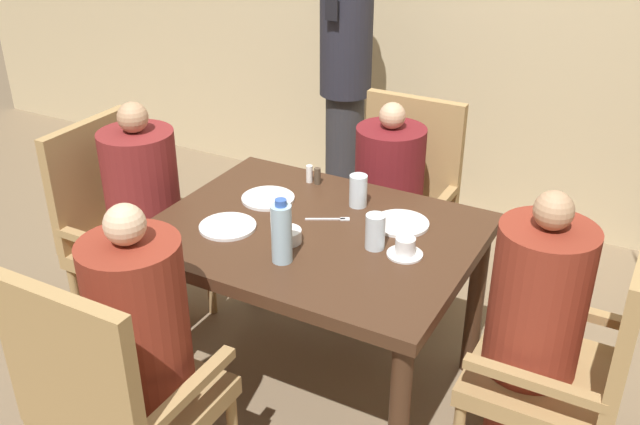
# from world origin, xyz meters

# --- Properties ---
(ground_plane) EXTENTS (16.00, 16.00, 0.00)m
(ground_plane) POSITION_xyz_m (0.00, 0.00, 0.00)
(ground_plane) COLOR #7A664C
(dining_table) EXTENTS (1.20, 0.94, 0.75)m
(dining_table) POSITION_xyz_m (0.00, 0.00, 0.65)
(dining_table) COLOR #422819
(dining_table) RESTS_ON ground_plane
(chair_left_side) EXTENTS (0.50, 0.50, 0.98)m
(chair_left_side) POSITION_xyz_m (-1.00, -0.00, 0.51)
(chair_left_side) COLOR #A88451
(chair_left_side) RESTS_ON ground_plane
(diner_in_left_chair) EXTENTS (0.32, 0.32, 1.12)m
(diner_in_left_chair) POSITION_xyz_m (-0.85, 0.00, 0.57)
(diner_in_left_chair) COLOR maroon
(diner_in_left_chair) RESTS_ON ground_plane
(chair_far_side) EXTENTS (0.50, 0.50, 0.98)m
(chair_far_side) POSITION_xyz_m (0.00, 0.87, 0.51)
(chair_far_side) COLOR #A88451
(chair_far_side) RESTS_ON ground_plane
(diner_in_far_chair) EXTENTS (0.32, 0.32, 1.04)m
(diner_in_far_chair) POSITION_xyz_m (-0.00, 0.72, 0.53)
(diner_in_far_chair) COLOR maroon
(diner_in_far_chair) RESTS_ON ground_plane
(chair_right_side) EXTENTS (0.50, 0.50, 0.98)m
(chair_right_side) POSITION_xyz_m (1.00, -0.00, 0.51)
(chair_right_side) COLOR #A88451
(chair_right_side) RESTS_ON ground_plane
(diner_in_right_chair) EXTENTS (0.32, 0.32, 1.11)m
(diner_in_right_chair) POSITION_xyz_m (0.85, 0.00, 0.57)
(diner_in_right_chair) COLOR maroon
(diner_in_right_chair) RESTS_ON ground_plane
(chair_near_corner) EXTENTS (0.50, 0.50, 0.98)m
(chair_near_corner) POSITION_xyz_m (-0.24, -0.87, 0.51)
(chair_near_corner) COLOR #A88451
(chair_near_corner) RESTS_ON ground_plane
(diner_in_near_chair) EXTENTS (0.32, 0.32, 1.12)m
(diner_in_near_chair) POSITION_xyz_m (-0.24, -0.72, 0.57)
(diner_in_near_chair) COLOR maroon
(diner_in_near_chair) RESTS_ON ground_plane
(standing_host) EXTENTS (0.29, 0.32, 1.70)m
(standing_host) POSITION_xyz_m (-0.57, 1.39, 0.91)
(standing_host) COLOR #2D2D33
(standing_host) RESTS_ON ground_plane
(plate_main_left) EXTENTS (0.22, 0.22, 0.01)m
(plate_main_left) POSITION_xyz_m (-0.29, -0.15, 0.76)
(plate_main_left) COLOR white
(plate_main_left) RESTS_ON dining_table
(plate_main_right) EXTENTS (0.22, 0.22, 0.01)m
(plate_main_right) POSITION_xyz_m (0.27, 0.19, 0.76)
(plate_main_right) COLOR white
(plate_main_right) RESTS_ON dining_table
(plate_dessert_center) EXTENTS (0.22, 0.22, 0.01)m
(plate_dessert_center) POSITION_xyz_m (-0.29, 0.13, 0.76)
(plate_dessert_center) COLOR white
(plate_dessert_center) RESTS_ON dining_table
(teacup_with_saucer) EXTENTS (0.13, 0.13, 0.07)m
(teacup_with_saucer) POSITION_xyz_m (0.38, -0.01, 0.78)
(teacup_with_saucer) COLOR white
(teacup_with_saucer) RESTS_ON dining_table
(bowl_small) EXTENTS (0.11, 0.11, 0.05)m
(bowl_small) POSITION_xyz_m (-0.04, -0.13, 0.78)
(bowl_small) COLOR white
(bowl_small) RESTS_ON dining_table
(water_bottle) EXTENTS (0.07, 0.07, 0.24)m
(water_bottle) POSITION_xyz_m (0.01, -0.25, 0.86)
(water_bottle) COLOR #A3C6DB
(water_bottle) RESTS_ON dining_table
(glass_tall_near) EXTENTS (0.07, 0.07, 0.13)m
(glass_tall_near) POSITION_xyz_m (0.06, 0.26, 0.82)
(glass_tall_near) COLOR silver
(glass_tall_near) RESTS_ON dining_table
(glass_tall_mid) EXTENTS (0.07, 0.07, 0.13)m
(glass_tall_mid) POSITION_xyz_m (0.26, -0.01, 0.82)
(glass_tall_mid) COLOR silver
(glass_tall_mid) RESTS_ON dining_table
(salt_shaker) EXTENTS (0.03, 0.03, 0.08)m
(salt_shaker) POSITION_xyz_m (-0.22, 0.36, 0.79)
(salt_shaker) COLOR white
(salt_shaker) RESTS_ON dining_table
(pepper_shaker) EXTENTS (0.03, 0.03, 0.07)m
(pepper_shaker) POSITION_xyz_m (-0.18, 0.36, 0.79)
(pepper_shaker) COLOR #4C3D2D
(pepper_shaker) RESTS_ON dining_table
(fork_beside_plate) EXTENTS (0.16, 0.10, 0.00)m
(fork_beside_plate) POSITION_xyz_m (0.03, 0.10, 0.75)
(fork_beside_plate) COLOR silver
(fork_beside_plate) RESTS_ON dining_table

